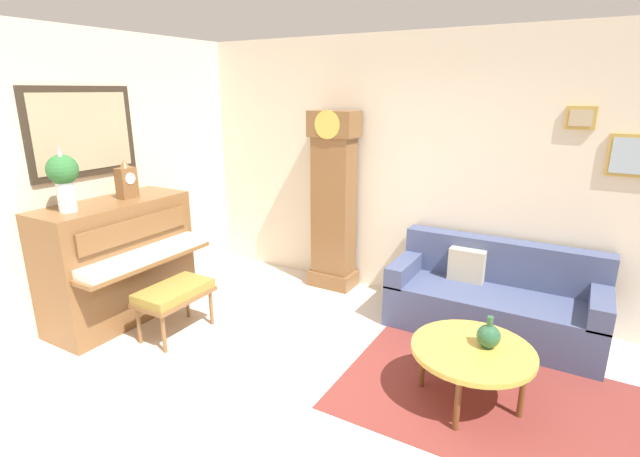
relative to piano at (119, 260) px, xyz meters
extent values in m
cube|color=beige|center=(2.23, -0.38, -0.66)|extent=(6.40, 6.00, 0.10)
cube|color=beige|center=(-0.37, -0.38, 0.79)|extent=(0.10, 4.90, 2.80)
cube|color=#33281E|center=(-0.30, 0.00, 1.24)|extent=(0.03, 1.10, 0.84)
cube|color=tan|center=(-0.29, 0.00, 1.24)|extent=(0.01, 0.98, 0.72)
cube|color=beige|center=(2.23, 2.02, 0.79)|extent=(5.30, 0.10, 2.80)
cube|color=#B28E3D|center=(3.78, 1.96, 1.39)|extent=(0.24, 0.03, 0.20)
cube|color=tan|center=(3.78, 1.94, 1.39)|extent=(0.18, 0.01, 0.14)
cube|color=maroon|center=(3.45, 0.46, -0.61)|extent=(2.10, 1.50, 0.01)
cube|color=brown|center=(-0.02, 0.00, -0.01)|extent=(0.60, 1.44, 1.21)
cube|color=brown|center=(0.41, 0.00, 0.07)|extent=(0.28, 1.38, 0.04)
cube|color=white|center=(0.41, 0.00, 0.13)|extent=(0.26, 1.32, 0.08)
cube|color=brown|center=(0.30, 0.00, 0.37)|extent=(0.03, 1.20, 0.20)
cube|color=brown|center=(0.72, 0.01, -0.23)|extent=(0.42, 0.70, 0.04)
cube|color=olive|center=(0.72, 0.01, -0.17)|extent=(0.40, 0.68, 0.08)
cylinder|color=brown|center=(0.88, -0.29, -0.43)|extent=(0.04, 0.04, 0.36)
cylinder|color=brown|center=(0.88, 0.31, -0.43)|extent=(0.04, 0.04, 0.36)
cylinder|color=brown|center=(0.56, -0.29, -0.43)|extent=(0.04, 0.04, 0.36)
cylinder|color=brown|center=(0.56, 0.31, -0.43)|extent=(0.04, 0.04, 0.36)
cube|color=brown|center=(1.45, 1.77, -0.52)|extent=(0.52, 0.34, 0.18)
cube|color=brown|center=(1.45, 1.77, 0.28)|extent=(0.44, 0.28, 1.78)
cube|color=brown|center=(1.45, 1.77, 1.27)|extent=(0.52, 0.32, 0.28)
cylinder|color=gold|center=(1.45, 1.62, 1.27)|extent=(0.30, 0.02, 0.30)
cylinder|color=gold|center=(1.45, 1.72, 0.34)|extent=(0.03, 0.03, 0.70)
cube|color=#424C70|center=(3.30, 1.53, -0.40)|extent=(1.90, 0.80, 0.42)
cube|color=#424C70|center=(3.30, 1.83, 0.01)|extent=(1.90, 0.20, 0.44)
cube|color=#424C70|center=(2.44, 1.53, -0.11)|extent=(0.18, 0.80, 0.20)
cube|color=#424C70|center=(4.16, 1.53, -0.11)|extent=(0.18, 0.80, 0.20)
cube|color=#B7AD93|center=(3.00, 1.67, -0.03)|extent=(0.34, 0.12, 0.32)
cylinder|color=gold|center=(3.36, 0.37, -0.19)|extent=(0.88, 0.88, 0.04)
torus|color=brown|center=(3.36, 0.37, -0.19)|extent=(0.88, 0.88, 0.04)
cylinder|color=brown|center=(3.36, 0.73, -0.41)|extent=(0.04, 0.04, 0.40)
cylinder|color=brown|center=(3.72, 0.37, -0.41)|extent=(0.04, 0.04, 0.40)
cylinder|color=brown|center=(3.36, 0.01, -0.41)|extent=(0.04, 0.04, 0.40)
cylinder|color=brown|center=(3.00, 0.37, -0.41)|extent=(0.04, 0.04, 0.40)
cube|color=brown|center=(0.00, 0.19, 0.75)|extent=(0.12, 0.18, 0.30)
cylinder|color=white|center=(0.06, 0.19, 0.80)|extent=(0.01, 0.11, 0.11)
cone|color=brown|center=(0.00, 0.19, 0.94)|extent=(0.10, 0.10, 0.08)
cylinder|color=silver|center=(0.00, -0.43, 0.73)|extent=(0.15, 0.15, 0.26)
sphere|color=#2D6B33|center=(0.00, -0.43, 0.97)|extent=(0.26, 0.26, 0.26)
cone|color=#D199B7|center=(0.03, -0.45, 1.10)|extent=(0.06, 0.06, 0.16)
cylinder|color=#234C33|center=(3.45, 0.44, -0.16)|extent=(0.09, 0.09, 0.01)
sphere|color=#285638|center=(3.45, 0.44, -0.08)|extent=(0.17, 0.17, 0.17)
cylinder|color=#285638|center=(3.45, 0.44, 0.03)|extent=(0.04, 0.04, 0.08)
camera|label=1|loc=(3.91, -2.78, 1.62)|focal=26.35mm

